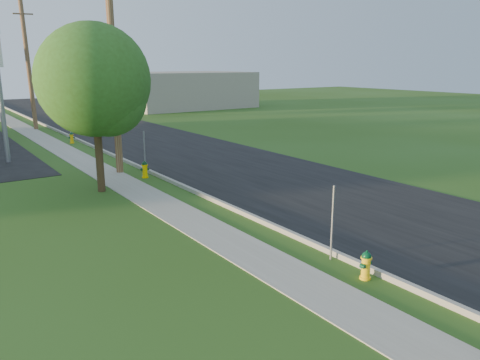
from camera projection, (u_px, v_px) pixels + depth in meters
The scene contains 13 objects.
road at pixel (302, 188), 19.20m from camera, with size 8.00×120.00×0.02m, color black.
curb at pixel (220, 202), 16.97m from camera, with size 0.15×120.00×0.15m, color gray.
sidewalk at pixel (177, 213), 16.01m from camera, with size 1.50×120.00×0.03m, color gray.
utility_pole_mid at pixel (113, 64), 20.75m from camera, with size 1.40×0.32×9.80m.
utility_pole_far at pixel (28, 66), 35.11m from camera, with size 1.40×0.32×9.50m.
sign_post_near at pixel (333, 223), 11.99m from camera, with size 0.05×0.04×2.00m, color gray.
sign_post_mid at pixel (145, 153), 21.38m from camera, with size 0.05×0.04×2.00m, color gray.
sign_post_far at pixel (70, 125), 31.10m from camera, with size 0.05×0.04×2.00m, color gray.
distant_building at pixel (185, 90), 54.07m from camera, with size 14.00×10.00×4.00m, color gray.
tree_verge at pixel (97, 85), 17.73m from camera, with size 4.30×4.30×6.52m.
hydrant_near at pixel (366, 265), 11.05m from camera, with size 0.37×0.33×0.72m.
hydrant_mid at pixel (145, 169), 20.87m from camera, with size 0.40×0.36×0.78m.
hydrant_far at pixel (72, 138), 29.88m from camera, with size 0.38×0.34×0.74m.
Camera 1 is at (-8.19, -3.76, 4.99)m, focal length 35.00 mm.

